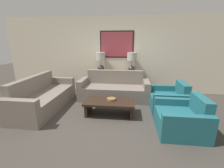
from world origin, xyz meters
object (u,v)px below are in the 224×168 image
at_px(table_lamp_left, 101,61).
at_px(coffee_table, 110,104).
at_px(armchair_near_camera, 182,119).
at_px(decorative_bowl, 111,99).
at_px(couch_by_back_wall, 114,90).
at_px(console_table, 116,83).
at_px(table_lamp_right, 132,61).
at_px(armchair_near_back_wall, 169,100).
at_px(couch_by_side, 44,98).

height_order(table_lamp_left, coffee_table, table_lamp_left).
xyz_separation_m(coffee_table, armchair_near_camera, (1.56, -0.54, -0.02)).
bearing_deg(decorative_bowl, couch_by_back_wall, 92.33).
distance_m(console_table, table_lamp_left, 0.95).
distance_m(console_table, decorative_bowl, 1.73).
bearing_deg(table_lamp_right, armchair_near_back_wall, -50.16).
relative_size(couch_by_side, armchair_near_back_wall, 2.25).
distance_m(console_table, coffee_table, 1.77).
bearing_deg(console_table, couch_by_side, -139.44).
xyz_separation_m(couch_by_back_wall, armchair_near_back_wall, (1.56, -0.61, -0.04)).
distance_m(couch_by_back_wall, armchair_near_camera, 2.30).
distance_m(couch_by_back_wall, couch_by_side, 2.08).
bearing_deg(armchair_near_back_wall, armchair_near_camera, -90.00).
bearing_deg(couch_by_side, couch_by_back_wall, 27.38).
distance_m(couch_by_back_wall, armchair_near_back_wall, 1.68).
height_order(coffee_table, armchair_near_camera, armchair_near_camera).
bearing_deg(console_table, armchair_near_back_wall, -38.16).
height_order(console_table, table_lamp_right, table_lamp_right).
bearing_deg(decorative_bowl, armchair_near_camera, -20.66).
distance_m(table_lamp_right, couch_by_back_wall, 1.19).
relative_size(coffee_table, armchair_near_back_wall, 1.26).
bearing_deg(console_table, decorative_bowl, -88.51).
xyz_separation_m(console_table, armchair_near_camera, (1.56, -2.30, -0.11)).
relative_size(coffee_table, armchair_near_camera, 1.26).
height_order(console_table, coffee_table, console_table).
bearing_deg(couch_by_side, coffee_table, -5.83).
bearing_deg(armchair_near_camera, console_table, 124.18).
height_order(console_table, decorative_bowl, console_table).
distance_m(decorative_bowl, armchair_near_back_wall, 1.61).
xyz_separation_m(couch_by_back_wall, armchair_near_camera, (1.56, -1.68, -0.04)).
relative_size(couch_by_side, armchair_near_camera, 2.25).
distance_m(console_table, couch_by_side, 2.43).
bearing_deg(table_lamp_right, couch_by_back_wall, -130.85).
xyz_separation_m(table_lamp_left, armchair_near_camera, (2.10, -2.30, -0.89)).
bearing_deg(armchair_near_camera, armchair_near_back_wall, 90.00).
bearing_deg(coffee_table, armchair_near_camera, -19.03).
relative_size(table_lamp_right, armchair_near_camera, 0.72).
distance_m(couch_by_back_wall, decorative_bowl, 1.11).
bearing_deg(armchair_near_back_wall, table_lamp_left, 149.69).
bearing_deg(table_lamp_right, coffee_table, -106.73).
xyz_separation_m(table_lamp_right, couch_by_side, (-2.38, -1.58, -0.85)).
bearing_deg(armchair_near_camera, decorative_bowl, 159.34).
distance_m(armchair_near_back_wall, armchair_near_camera, 1.07).
xyz_separation_m(table_lamp_left, couch_by_side, (-1.30, -1.58, -0.85)).
xyz_separation_m(couch_by_side, armchair_near_back_wall, (3.41, 0.35, -0.04)).
relative_size(table_lamp_left, couch_by_back_wall, 0.32).
relative_size(console_table, table_lamp_right, 2.29).
distance_m(console_table, couch_by_back_wall, 0.63).
height_order(armchair_near_back_wall, armchair_near_camera, same).
bearing_deg(coffee_table, table_lamp_right, 73.27).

